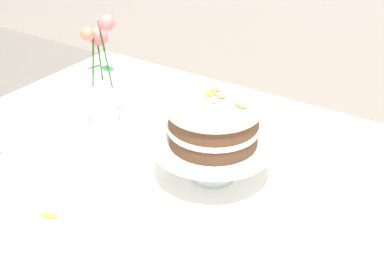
# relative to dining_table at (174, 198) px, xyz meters

# --- Properties ---
(dining_table) EXTENTS (1.40, 1.00, 0.74)m
(dining_table) POSITION_rel_dining_table_xyz_m (0.00, 0.00, 0.00)
(dining_table) COLOR white
(dining_table) RESTS_ON ground
(linen_napkin) EXTENTS (0.37, 0.37, 0.00)m
(linen_napkin) POSITION_rel_dining_table_xyz_m (0.10, 0.02, 0.09)
(linen_napkin) COLOR white
(linen_napkin) RESTS_ON dining_table
(cake_stand) EXTENTS (0.29, 0.29, 0.10)m
(cake_stand) POSITION_rel_dining_table_xyz_m (0.10, 0.02, 0.17)
(cake_stand) COLOR silver
(cake_stand) RESTS_ON linen_napkin
(layer_cake) EXTENTS (0.22, 0.22, 0.11)m
(layer_cake) POSITION_rel_dining_table_xyz_m (0.10, 0.02, 0.24)
(layer_cake) COLOR brown
(layer_cake) RESTS_ON cake_stand
(flower_vase) EXTENTS (0.12, 0.10, 0.33)m
(flower_vase) POSITION_rel_dining_table_xyz_m (-0.31, 0.09, 0.21)
(flower_vase) COLOR silver
(flower_vase) RESTS_ON dining_table
(loose_petal_1) EXTENTS (0.03, 0.04, 0.00)m
(loose_petal_1) POSITION_rel_dining_table_xyz_m (0.13, 0.26, 0.09)
(loose_petal_1) COLOR yellow
(loose_petal_1) RESTS_ON dining_table
(loose_petal_3) EXTENTS (0.05, 0.03, 0.01)m
(loose_petal_3) POSITION_rel_dining_table_xyz_m (-0.12, -0.30, 0.09)
(loose_petal_3) COLOR orange
(loose_petal_3) RESTS_ON dining_table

